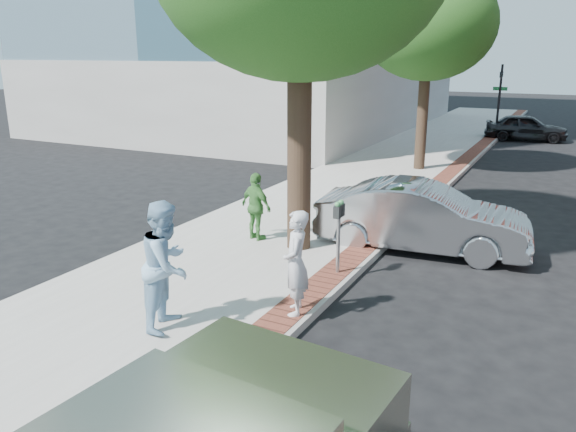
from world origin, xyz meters
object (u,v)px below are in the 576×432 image
Objects in this scene: person_officer at (167,265)px; person_green at (256,207)px; bg_car at (526,127)px; sedan_silver at (422,217)px; parking_meter at (339,222)px; person_gray at (296,263)px.

person_officer is 1.30× the size of person_green.
person_green is at bearing 161.54° from bg_car.
person_officer is 25.01m from bg_car.
parking_meter is at bearing 152.08° from sedan_silver.
bg_car is at bearing -7.49° from sedan_silver.
person_officer reaches higher than sedan_silver.
parking_meter is 3.63m from person_officer.
parking_meter is 0.93× the size of person_green.
person_gray reaches higher than bg_car.
person_gray is 4.59m from sedan_silver.
parking_meter is 0.72× the size of person_officer.
sedan_silver is 1.18× the size of bg_car.
person_gray is 0.44× the size of bg_car.
person_gray is 0.86× the size of person_officer.
bg_car is (3.05, 24.82, -0.50)m from person_officer.
person_officer is at bearing 120.68° from person_green.
bg_car is at bearing 85.95° from parking_meter.
sedan_silver is (2.54, 5.79, -0.40)m from person_officer.
bg_car is at bearing -82.66° from person_green.
person_gray reaches higher than sedan_silver.
person_green reaches higher than sedan_silver.
person_officer is (-1.53, -3.29, -0.03)m from parking_meter.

